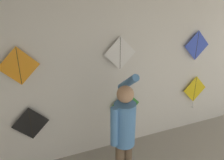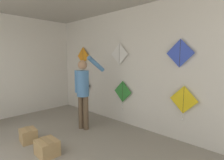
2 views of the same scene
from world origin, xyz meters
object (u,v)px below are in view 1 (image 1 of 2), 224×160
object	(u,v)px
kite_1	(125,107)
kite_2	(195,90)
kite_3	(19,66)
kite_5	(197,46)
shopkeeper	(124,131)
kite_0	(31,124)
kite_4	(120,53)

from	to	relation	value
kite_1	kite_2	size ratio (longest dim) A/B	1.10
kite_3	kite_5	xyz separation A→B (m)	(2.97, 0.00, 0.02)
shopkeeper	kite_0	xyz separation A→B (m)	(-1.11, 0.87, -0.14)
kite_4	shopkeeper	bearing A→B (deg)	-110.40
kite_0	kite_5	distance (m)	3.08
kite_1	kite_4	size ratio (longest dim) A/B	1.39
shopkeeper	kite_2	bearing A→B (deg)	7.64
kite_0	kite_4	distance (m)	1.71
kite_3	kite_4	size ratio (longest dim) A/B	1.00
kite_2	kite_5	bearing A→B (deg)	179.62
shopkeeper	kite_4	distance (m)	1.22
kite_3	kite_4	distance (m)	1.46
kite_1	kite_2	world-z (taller)	kite_2
shopkeeper	kite_1	bearing A→B (deg)	46.80
kite_4	kite_5	world-z (taller)	kite_4
kite_3	kite_5	size ratio (longest dim) A/B	1.00
kite_2	kite_3	world-z (taller)	kite_3
shopkeeper	kite_2	distance (m)	2.13
kite_2	kite_4	bearing A→B (deg)	179.97
kite_1	kite_3	size ratio (longest dim) A/B	1.39
kite_0	kite_1	bearing A→B (deg)	-0.04
shopkeeper	kite_0	bearing A→B (deg)	125.20
kite_0	kite_1	size ratio (longest dim) A/B	0.72
kite_4	kite_5	distance (m)	1.51
kite_0	kite_1	distance (m)	1.55
kite_4	kite_1	bearing A→B (deg)	-0.54
shopkeeper	kite_5	xyz separation A→B (m)	(1.83, 0.87, 0.78)
shopkeeper	kite_4	xyz separation A→B (m)	(0.32, 0.87, 0.78)
kite_2	kite_3	size ratio (longest dim) A/B	1.26
kite_4	kite_5	xyz separation A→B (m)	(1.51, 0.00, -0.01)
kite_0	kite_4	size ratio (longest dim) A/B	1.00
shopkeeper	kite_0	distance (m)	1.42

